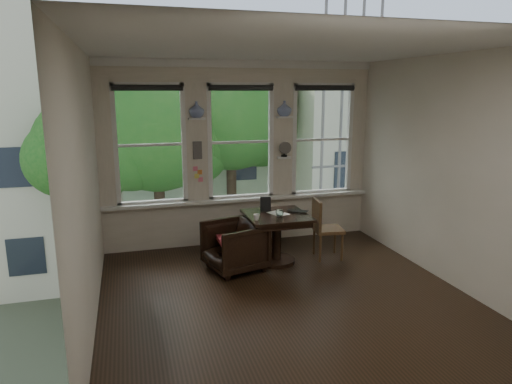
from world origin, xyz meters
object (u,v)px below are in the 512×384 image
object	(u,v)px
armchair_left	(235,246)
laptop	(297,212)
table	(276,239)
side_chair_right	(328,229)
mug	(257,217)

from	to	relation	value
armchair_left	laptop	size ratio (longest dim) A/B	2.46
table	armchair_left	distance (m)	0.67
side_chair_right	mug	xyz separation A→B (m)	(-1.20, -0.20, 0.33)
armchair_left	mug	world-z (taller)	mug
armchair_left	side_chair_right	world-z (taller)	side_chair_right
table	armchair_left	world-z (taller)	table
mug	table	bearing A→B (deg)	29.97
side_chair_right	laptop	size ratio (longest dim) A/B	2.90
table	mug	size ratio (longest dim) A/B	9.71
table	side_chair_right	xyz separation A→B (m)	(0.83, -0.02, 0.09)
armchair_left	table	bearing A→B (deg)	83.65
side_chair_right	laptop	bearing A→B (deg)	95.86
table	laptop	size ratio (longest dim) A/B	2.84
side_chair_right	laptop	world-z (taller)	side_chair_right
side_chair_right	table	bearing A→B (deg)	96.15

